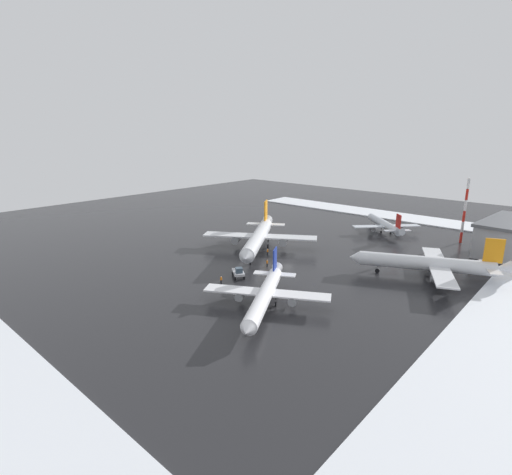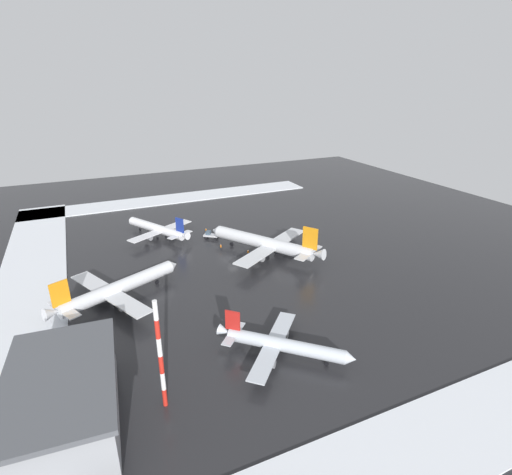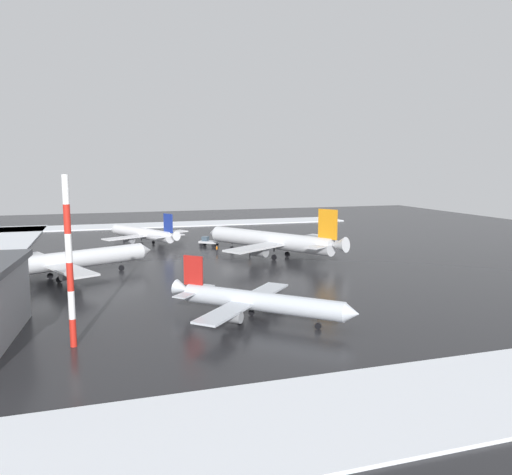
{
  "view_description": "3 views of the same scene",
  "coord_description": "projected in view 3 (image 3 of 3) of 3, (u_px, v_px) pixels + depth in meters",
  "views": [
    {
      "loc": [
        -77.27,
        -57.95,
        31.28
      ],
      "look_at": [
        -4.71,
        6.61,
        5.13
      ],
      "focal_mm": 28.0,
      "sensor_mm": 36.0,
      "label": 1
    },
    {
      "loc": [
        93.85,
        -35.36,
        47.09
      ],
      "look_at": [
        -2.22,
        8.1,
        4.86
      ],
      "focal_mm": 28.0,
      "sensor_mm": 36.0,
      "label": 2
    },
    {
      "loc": [
        100.14,
        -25.03,
        19.37
      ],
      "look_at": [
        2.19,
        5.55,
        4.78
      ],
      "focal_mm": 35.0,
      "sensor_mm": 36.0,
      "label": 3
    }
  ],
  "objects": [
    {
      "name": "airplane_foreground_jet",
      "position": [
        273.0,
        240.0,
        107.14
      ],
      "size": [
        33.37,
        28.62,
        11.14
      ],
      "rotation": [
        0.0,
        0.0,
        3.7
      ],
      "color": "silver",
      "rests_on": "ground_plane"
    },
    {
      "name": "ground_crew_mid_apron",
      "position": [
        204.0,
        240.0,
        126.7
      ],
      "size": [
        0.36,
        0.36,
        1.71
      ],
      "rotation": [
        0.0,
        0.0,
        4.16
      ],
      "color": "black",
      "rests_on": "ground_plane"
    },
    {
      "name": "snow_bank_right",
      "position": [
        424.0,
        400.0,
        41.41
      ],
      "size": [
        14.0,
        116.0,
        0.33
      ],
      "primitive_type": "cube",
      "color": "white",
      "rests_on": "ground_plane"
    },
    {
      "name": "pushback_tug",
      "position": [
        208.0,
        241.0,
        121.79
      ],
      "size": [
        4.51,
        5.01,
        2.5
      ],
      "rotation": [
        0.0,
        0.0,
        4.07
      ],
      "color": "silver",
      "rests_on": "ground_plane"
    },
    {
      "name": "airplane_parked_portside",
      "position": [
        65.0,
        261.0,
        86.33
      ],
      "size": [
        26.35,
        31.01,
        9.8
      ],
      "rotation": [
        0.0,
        0.0,
        2.01
      ],
      "color": "silver",
      "rests_on": "ground_plane"
    },
    {
      "name": "ground_plane",
      "position": [
        228.0,
        260.0,
        104.75
      ],
      "size": [
        240.0,
        240.0,
        0.0
      ],
      "primitive_type": "plane",
      "color": "#232326"
    },
    {
      "name": "airplane_distant_tail",
      "position": [
        257.0,
        301.0,
        63.09
      ],
      "size": [
        19.64,
        20.53,
        7.61
      ],
      "rotation": [
        0.0,
        0.0,
        0.82
      ],
      "color": "silver",
      "rests_on": "ground_plane"
    },
    {
      "name": "ground_crew_near_tug",
      "position": [
        250.0,
        253.0,
        107.71
      ],
      "size": [
        0.36,
        0.36,
        1.71
      ],
      "rotation": [
        0.0,
        0.0,
        1.13
      ],
      "color": "black",
      "rests_on": "ground_plane"
    },
    {
      "name": "antenna_mast",
      "position": [
        69.0,
        262.0,
        52.91
      ],
      "size": [
        0.7,
        0.7,
        18.59
      ],
      "color": "red",
      "rests_on": "ground_plane"
    },
    {
      "name": "ground_crew_beside_wing",
      "position": [
        217.0,
        249.0,
        112.64
      ],
      "size": [
        0.36,
        0.36,
        1.71
      ],
      "rotation": [
        0.0,
        0.0,
        3.79
      ],
      "color": "black",
      "rests_on": "ground_plane"
    },
    {
      "name": "snow_bank_left",
      "position": [
        179.0,
        224.0,
        168.05
      ],
      "size": [
        14.0,
        116.0,
        0.33
      ],
      "primitive_type": "cube",
      "color": "white",
      "rests_on": "ground_plane"
    },
    {
      "name": "airplane_parked_starboard",
      "position": [
        143.0,
        233.0,
        125.15
      ],
      "size": [
        25.77,
        22.02,
        8.4
      ],
      "rotation": [
        0.0,
        0.0,
        3.65
      ],
      "color": "white",
      "rests_on": "ground_plane"
    }
  ]
}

